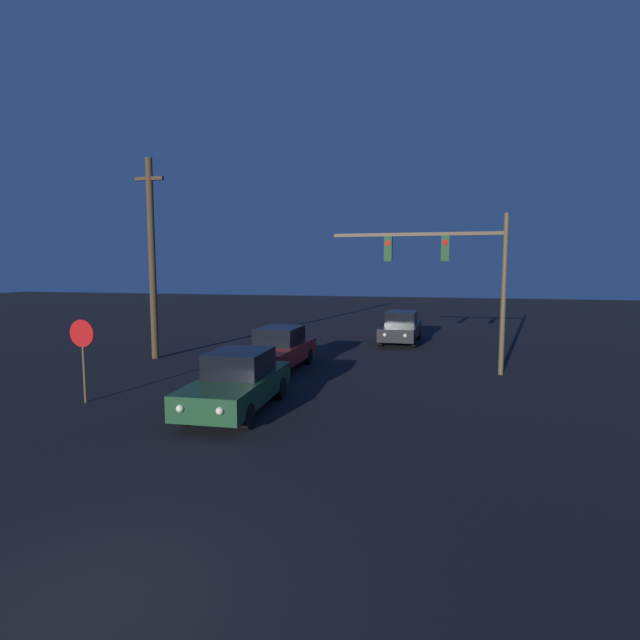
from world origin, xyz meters
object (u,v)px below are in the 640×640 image
car_near (238,382)px  utility_pole (152,257)px  stop_sign (83,344)px  car_far (401,327)px  traffic_signal_mast (454,266)px  car_mid (278,349)px

car_near → utility_pole: utility_pole is taller
stop_sign → utility_pole: 7.34m
car_far → stop_sign: bearing=62.3°
traffic_signal_mast → utility_pole: bearing=-179.4°
car_mid → traffic_signal_mast: 7.01m
car_far → stop_sign: (-7.60, -13.45, 0.88)m
car_mid → car_near: bearing=98.1°
car_far → stop_sign: stop_sign is taller
car_near → car_mid: (-0.67, 5.23, 0.00)m
car_near → traffic_signal_mast: traffic_signal_mast is taller
car_mid → traffic_signal_mast: bearing=-168.9°
car_mid → stop_sign: stop_sign is taller
stop_sign → utility_pole: (-1.96, 6.60, 2.54)m
car_near → utility_pole: size_ratio=0.58×
car_near → utility_pole: (-6.41, 6.24, 3.42)m
car_near → traffic_signal_mast: (5.54, 6.36, 3.06)m
car_mid → car_far: (3.81, 7.86, 0.00)m
car_mid → stop_sign: size_ratio=2.00×
car_mid → car_far: same height
car_near → traffic_signal_mast: bearing=-133.9°
car_near → stop_sign: stop_sign is taller
traffic_signal_mast → stop_sign: bearing=-146.1°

